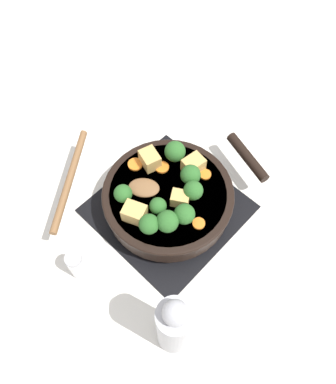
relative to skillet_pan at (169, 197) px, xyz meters
The scene contains 22 objects.
ground_plane 0.06m from the skillet_pan, 107.71° to the right, with size 2.40×2.40×0.00m, color white.
front_burner_grate 0.05m from the skillet_pan, 107.71° to the right, with size 0.31×0.31×0.03m.
skillet_pan is the anchor object (origin of this frame).
wooden_spoon 0.16m from the skillet_pan, 143.25° to the right, with size 0.26×0.25×0.02m.
tofu_cube_center_large 0.09m from the skillet_pan, 163.77° to the left, with size 0.05×0.04×0.04m, color tan.
tofu_cube_near_handle 0.05m from the skillet_pan, ahead, with size 0.04×0.03×0.03m, color tan.
tofu_cube_east_chunk 0.10m from the skillet_pan, 95.41° to the right, with size 0.05×0.04×0.04m, color tan.
tofu_cube_west_chunk 0.09m from the skillet_pan, 90.08° to the left, with size 0.04×0.04×0.04m, color tan.
broccoli_floret_near_spoon 0.07m from the skillet_pan, 71.02° to the right, with size 0.04×0.04×0.04m.
broccoli_floret_center_top 0.10m from the skillet_pan, 124.56° to the left, with size 0.05×0.05×0.05m.
broccoli_floret_east_rim 0.11m from the skillet_pan, 69.87° to the right, with size 0.04×0.04×0.05m.
broccoli_floret_west_rim 0.07m from the skillet_pan, 72.07° to the left, with size 0.04×0.04×0.05m.
broccoli_floret_north_edge 0.07m from the skillet_pan, 29.26° to the left, with size 0.04×0.04×0.05m.
broccoli_floret_south_cluster 0.11m from the skillet_pan, 124.47° to the right, with size 0.04×0.04×0.05m.
broccoli_floret_mid_floret 0.10m from the skillet_pan, 48.32° to the right, with size 0.05×0.05×0.05m.
broccoli_floret_small_inner 0.09m from the skillet_pan, 21.70° to the right, with size 0.04×0.04×0.05m.
carrot_slice_orange_thin 0.11m from the skillet_pan, behind, with size 0.03×0.03×0.01m, color orange.
carrot_slice_near_center 0.10m from the skillet_pan, ahead, with size 0.03×0.03×0.01m, color orange.
carrot_slice_edge_slice 0.07m from the skillet_pan, 147.72° to the left, with size 0.03×0.03×0.01m, color orange.
carrot_slice_under_broccoli 0.10m from the skillet_pan, 71.63° to the left, with size 0.03×0.03×0.01m, color orange.
pepper_mill 0.29m from the skillet_pan, 44.53° to the right, with size 0.06×0.06×0.24m.
salt_shaker 0.24m from the skillet_pan, 97.23° to the right, with size 0.04×0.04×0.09m.
Camera 1 is at (0.28, -0.29, 0.79)m, focal length 35.00 mm.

